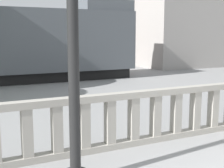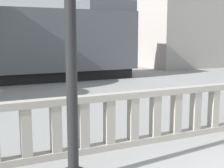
# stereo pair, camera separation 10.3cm
# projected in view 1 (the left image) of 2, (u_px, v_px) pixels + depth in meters

# --- Properties ---
(balustrade) EXTENTS (17.97, 0.24, 1.21)m
(balustrade) POSITION_uv_depth(u_px,v_px,m) (156.00, 116.00, 7.12)
(balustrade) COLOR #9E998E
(balustrade) RESTS_ON ground
(train_far) EXTENTS (21.22, 3.08, 3.98)m
(train_far) POSITION_uv_depth(u_px,v_px,m) (79.00, 43.00, 25.97)
(train_far) COLOR black
(train_far) RESTS_ON ground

